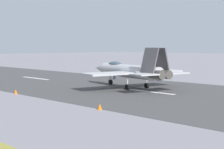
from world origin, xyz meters
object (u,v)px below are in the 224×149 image
at_px(marker_cone_mid, 16,92).
at_px(fighter_jet, 130,71).
at_px(marker_cone_near, 100,107).
at_px(crew_person, 115,75).

bearing_deg(marker_cone_mid, fighter_jet, -110.13).
bearing_deg(marker_cone_near, fighter_jet, -56.04).
xyz_separation_m(crew_person, marker_cone_near, (-20.22, 21.89, -0.54)).
bearing_deg(fighter_jet, marker_cone_mid, 69.87).
xyz_separation_m(fighter_jet, marker_cone_near, (-9.75, 14.47, -2.10)).
xyz_separation_m(fighter_jet, crew_person, (10.47, -7.42, -1.56)).
distance_m(fighter_jet, marker_cone_mid, 15.55).
bearing_deg(marker_cone_mid, crew_person, -76.72).
height_order(fighter_jet, crew_person, fighter_jet).
relative_size(fighter_jet, marker_cone_mid, 31.94).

